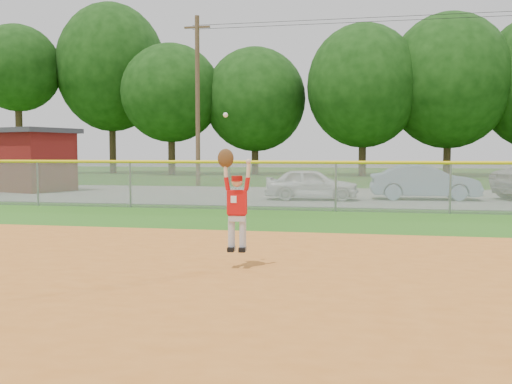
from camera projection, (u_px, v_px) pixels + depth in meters
ground at (294, 288)px, 7.59m from camera, size 120.00×120.00×0.00m
clay_infield at (247, 371)px, 4.65m from camera, size 24.00×16.00×0.04m
parking_strip at (344, 196)px, 23.25m from camera, size 44.00×10.00×0.03m
car_white_a at (312, 184)px, 21.26m from camera, size 3.52×1.57×1.18m
car_blue at (424, 182)px, 21.38m from camera, size 4.03×1.58×1.31m
utility_shed at (30, 160)px, 26.10m from camera, size 4.61×4.09×2.88m
outfield_fence at (336, 183)px, 17.32m from camera, size 40.06×0.10×1.55m
power_lines at (370, 95)px, 28.61m from camera, size 19.40×0.24×9.00m
tree_line at (369, 78)px, 43.99m from camera, size 62.37×13.00×14.43m
ballplayer at (235, 201)px, 8.66m from camera, size 0.52×0.23×2.11m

